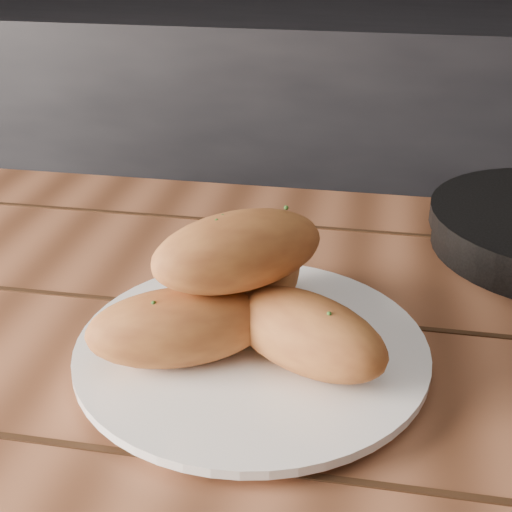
{
  "coord_description": "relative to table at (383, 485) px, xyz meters",
  "views": [
    {
      "loc": [
        -0.35,
        0.2,
        1.1
      ],
      "look_at": [
        -0.44,
        0.71,
        0.84
      ],
      "focal_mm": 50.0,
      "sensor_mm": 36.0,
      "label": 1
    }
  ],
  "objects": [
    {
      "name": "plate",
      "position": [
        -0.12,
        0.02,
        0.11
      ],
      "size": [
        0.29,
        0.29,
        0.02
      ],
      "color": "white",
      "rests_on": "table"
    },
    {
      "name": "table",
      "position": [
        0.0,
        0.0,
        0.0
      ],
      "size": [
        1.63,
        0.84,
        0.75
      ],
      "color": "brown",
      "rests_on": "ground"
    },
    {
      "name": "bread_rolls",
      "position": [
        -0.12,
        0.02,
        0.16
      ],
      "size": [
        0.26,
        0.22,
        0.12
      ],
      "color": "#B76E33",
      "rests_on": "plate"
    }
  ]
}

